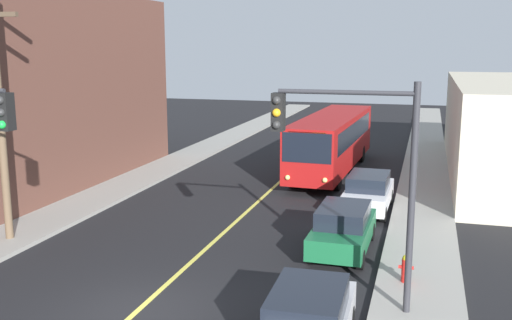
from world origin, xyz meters
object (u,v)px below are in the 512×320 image
Objects in this scene: traffic_signal_right_corner at (352,153)px; city_bus at (332,140)px; parked_car_green at (343,228)px; fire_hydrant at (406,268)px; parked_car_white at (368,192)px.

city_bus is at bearing 100.38° from traffic_signal_right_corner.
parked_car_green reaches higher than fire_hydrant.
parked_car_white is 5.28× the size of fire_hydrant.
traffic_signal_right_corner is (3.21, -17.53, 2.49)m from city_bus.
parked_car_white is at bearing 92.60° from traffic_signal_right_corner.
city_bus is 2.76× the size of parked_car_green.
parked_car_green is at bearing -79.32° from city_bus.
parked_car_green is at bearing 99.53° from traffic_signal_right_corner.
fire_hydrant is at bearing -73.27° from city_bus.
parked_car_green is 3.38m from fire_hydrant.
traffic_signal_right_corner reaches higher than parked_car_white.
city_bus is 17.99m from traffic_signal_right_corner.
city_bus is 8.04m from parked_car_white.
parked_car_white is 0.74× the size of traffic_signal_right_corner.
fire_hydrant is at bearing 54.99° from traffic_signal_right_corner.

